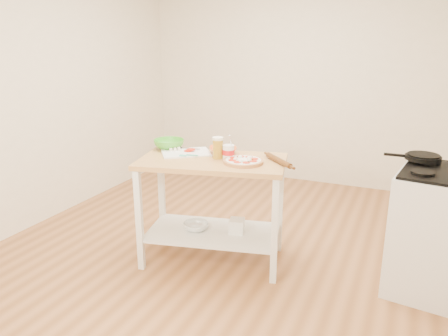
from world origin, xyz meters
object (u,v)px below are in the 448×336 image
orange_bowl (223,150)px  cutting_board (186,152)px  knife (181,148)px  green_bowl (169,144)px  prep_island (212,188)px  pizza (243,161)px  shelf_glass_bowl (196,226)px  spatula (188,155)px  rolling_pin (279,161)px  skillet (422,157)px  gas_stove (437,231)px  beer_pint (218,148)px  yogurt_tub (228,152)px  shelf_bin (237,226)px

orange_bowl → cutting_board: bearing=-158.5°
cutting_board → knife: bearing=100.1°
knife → green_bowl: 0.12m
prep_island → knife: knife is taller
pizza → prep_island: bearing=179.3°
knife → shelf_glass_bowl: knife is taller
spatula → rolling_pin: bearing=1.5°
cutting_board → green_bowl: (-0.21, 0.08, 0.03)m
skillet → prep_island: bearing=-165.3°
spatula → orange_bowl: orange_bowl is taller
cutting_board → gas_stove: bearing=-31.7°
spatula → knife: 0.26m
skillet → shelf_glass_bowl: (-1.70, -0.47, -0.68)m
skillet → beer_pint: bearing=-166.4°
green_bowl → beer_pint: bearing=-12.8°
gas_stove → yogurt_tub: (-1.59, -0.19, 0.48)m
beer_pint → pizza: bearing=-10.6°
beer_pint → gas_stove: bearing=7.1°
prep_island → pizza: 0.38m
gas_stove → beer_pint: (-1.68, -0.21, 0.52)m
prep_island → knife: (-0.38, 0.17, 0.27)m
skillet → shelf_glass_bowl: skillet is taller
knife → orange_bowl: orange_bowl is taller
orange_bowl → beer_pint: 0.17m
skillet → shelf_bin: 1.55m
orange_bowl → rolling_pin: 0.53m
cutting_board → shelf_bin: size_ratio=4.11×
knife → rolling_pin: size_ratio=0.74×
spatula → prep_island: bearing=-1.1°
knife → rolling_pin: (0.91, -0.07, 0.00)m
green_bowl → rolling_pin: (1.03, -0.06, -0.02)m
spatula → green_bowl: 0.35m
prep_island → beer_pint: bearing=53.2°
pizza → shelf_bin: (-0.08, 0.06, -0.60)m
yogurt_tub → rolling_pin: yogurt_tub is taller
yogurt_tub → shelf_glass_bowl: 0.72m
beer_pint → rolling_pin: size_ratio=0.48×
orange_bowl → gas_stove: bearing=1.8°
skillet → rolling_pin: 1.08m
spatula → orange_bowl: 0.31m
gas_stove → green_bowl: gas_stove is taller
cutting_board → spatula: (0.08, -0.11, 0.01)m
beer_pint → rolling_pin: bearing=6.9°
yogurt_tub → spatula: bearing=-165.4°
knife → green_bowl: size_ratio=1.01×
beer_pint → skillet: bearing=14.6°
knife → rolling_pin: 0.92m
green_bowl → shelf_glass_bowl: green_bowl is taller
pizza → spatula: bearing=-177.1°
rolling_pin → spatula: bearing=-170.0°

